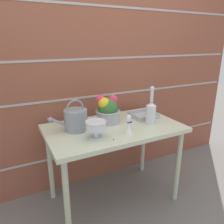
% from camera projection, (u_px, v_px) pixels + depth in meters
% --- Properties ---
extents(ground_plane, '(12.00, 12.00, 0.00)m').
position_uv_depth(ground_plane, '(114.00, 198.00, 2.11)').
color(ground_plane, slate).
extents(brick_wall, '(3.60, 0.08, 2.20)m').
position_uv_depth(brick_wall, '(93.00, 77.00, 2.14)').
color(brick_wall, brown).
rests_on(brick_wall, ground_plane).
extents(patio_table, '(1.15, 0.67, 0.74)m').
position_uv_depth(patio_table, '(114.00, 135.00, 1.90)').
color(patio_table, beige).
rests_on(patio_table, ground_plane).
extents(watering_can, '(0.33, 0.19, 0.26)m').
position_uv_depth(watering_can, '(75.00, 119.00, 1.77)').
color(watering_can, gray).
rests_on(watering_can, patio_table).
extents(crystal_pedestal_bowl, '(0.16, 0.16, 0.14)m').
position_uv_depth(crystal_pedestal_bowl, '(96.00, 126.00, 1.62)').
color(crystal_pedestal_bowl, silver).
rests_on(crystal_pedestal_bowl, patio_table).
extents(flower_planter, '(0.22, 0.22, 0.25)m').
position_uv_depth(flower_planter, '(107.00, 110.00, 1.93)').
color(flower_planter, '#ADADB2').
rests_on(flower_planter, patio_table).
extents(glass_decanter, '(0.09, 0.09, 0.34)m').
position_uv_depth(glass_decanter, '(151.00, 111.00, 1.91)').
color(glass_decanter, silver).
rests_on(glass_decanter, patio_table).
extents(figurine_vase, '(0.07, 0.07, 0.15)m').
position_uv_depth(figurine_vase, '(128.00, 126.00, 1.72)').
color(figurine_vase, white).
rests_on(figurine_vase, patio_table).
extents(wire_tray, '(0.23, 0.22, 0.04)m').
position_uv_depth(wire_tray, '(143.00, 116.00, 2.11)').
color(wire_tray, '#B7B7BC').
rests_on(wire_tray, patio_table).
extents(fallen_petal, '(0.01, 0.01, 0.01)m').
position_uv_depth(fallen_petal, '(113.00, 140.00, 1.61)').
color(fallen_petal, '#E03856').
rests_on(fallen_petal, patio_table).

